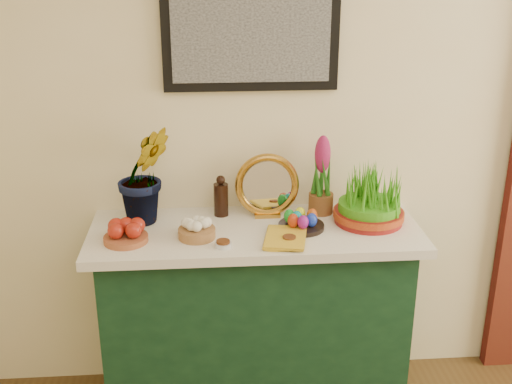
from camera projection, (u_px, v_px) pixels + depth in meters
sideboard at (255, 322)px, 2.89m from camera, size 1.30×0.45×0.85m
tablecloth at (255, 232)px, 2.73m from camera, size 1.40×0.55×0.04m
hyacinth_green at (144, 159)px, 2.69m from camera, size 0.35×0.32×0.56m
apple_bowl at (125, 233)px, 2.58m from camera, size 0.21×0.21×0.09m
garlic_basket at (197, 230)px, 2.61m from camera, size 0.20×0.20×0.09m
vinegar_cruet at (221, 198)px, 2.82m from camera, size 0.06×0.06×0.19m
mirror at (267, 186)px, 2.80m from camera, size 0.28×0.08×0.28m
book at (265, 237)px, 2.60m from camera, size 0.19×0.24×0.03m
spice_dish_left at (223, 244)px, 2.54m from camera, size 0.07×0.07×0.03m
spice_dish_right at (289, 240)px, 2.58m from camera, size 0.07×0.07×0.03m
egg_plate at (301, 222)px, 2.70m from camera, size 0.23×0.23×0.08m
hyacinth_pink at (322, 179)px, 2.82m from camera, size 0.11×0.11×0.36m
wheatgrass_sabzeh at (370, 198)px, 2.74m from camera, size 0.30×0.30×0.25m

